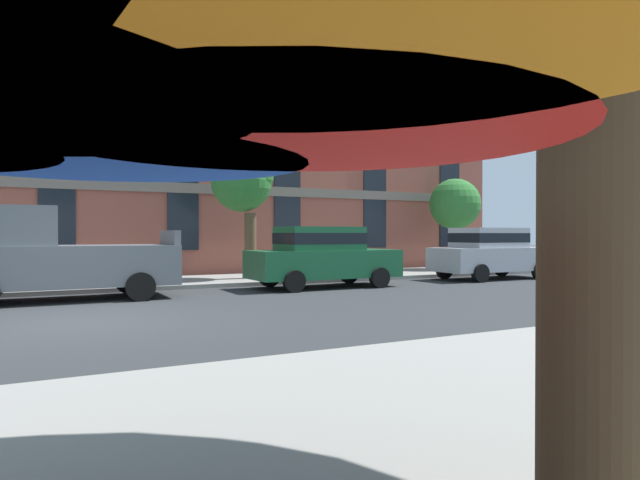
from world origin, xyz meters
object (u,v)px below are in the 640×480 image
Objects in this scene: sedan_blue at (615,249)px; pickup_gray at (53,257)px; sedan_green at (322,255)px; street_tree_right at (455,205)px; sedan_silver at (491,252)px; street_tree_middle at (244,180)px.

pickup_gray is at bearing 180.00° from sedan_blue.
street_tree_right is (8.07, 3.48, 1.81)m from sedan_green.
sedan_silver is (13.74, -0.00, -0.08)m from pickup_gray.
pickup_gray reaches higher than sedan_blue.
sedan_silver is at bearing -19.51° from street_tree_middle.
pickup_gray is 1.32× the size of street_tree_right.
street_tree_right reaches higher than sedan_green.
sedan_green and sedan_silver have the same top height.
pickup_gray is 1.16× the size of sedan_silver.
sedan_green and sedan_blue have the same top height.
sedan_blue is at bearing 0.00° from sedan_silver.
sedan_green is at bearing 180.00° from sedan_blue.
sedan_silver and sedan_blue have the same top height.
street_tree_right is at bearing 12.91° from pickup_gray.
street_tree_right reaches higher than sedan_silver.
sedan_silver is 1.01× the size of street_tree_middle.
sedan_blue is 6.61m from street_tree_right.
street_tree_right is at bearing 146.83° from sedan_blue.
sedan_silver is 8.83m from street_tree_middle.
street_tree_middle is (5.72, 2.84, 2.29)m from pickup_gray.
pickup_gray is 7.11m from sedan_green.
sedan_green is at bearing -156.66° from street_tree_right.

